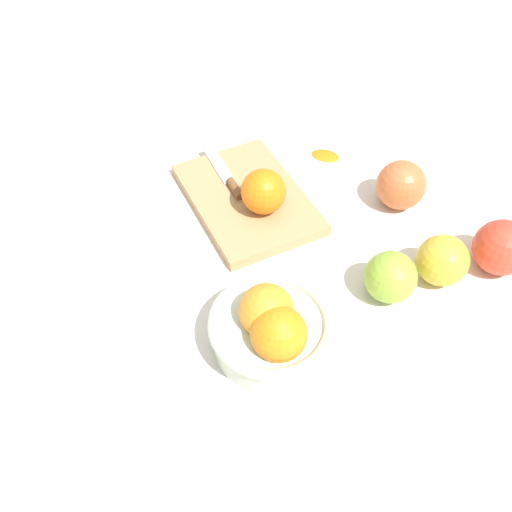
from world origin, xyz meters
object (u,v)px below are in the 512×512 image
object	(u,v)px
cutting_board	(247,199)
apple_front_left_3	(390,277)
bowl	(272,328)
apple_front_left_2	(502,247)
apple_front_center	(401,185)
orange_on_board	(263,192)
apple_front_left	(442,260)
knife	(228,178)

from	to	relation	value
cutting_board	apple_front_left_3	distance (m)	0.28
bowl	apple_front_left_3	world-z (taller)	bowl
bowl	apple_front_left_2	world-z (taller)	bowl
cutting_board	apple_front_center	distance (m)	0.25
apple_front_left_3	bowl	bearing A→B (deg)	83.01
apple_front_left_2	apple_front_left_3	world-z (taller)	apple_front_left_2
apple_front_left_2	apple_front_center	world-z (taller)	apple_front_left_2
orange_on_board	apple_front_left	distance (m)	0.29
orange_on_board	apple_front_left_3	size ratio (longest dim) A/B	0.96
apple_front_left_2	apple_front_left_3	distance (m)	0.18
orange_on_board	apple_front_left	bearing A→B (deg)	-150.89
knife	apple_front_left	world-z (taller)	apple_front_left
bowl	apple_front_center	distance (m)	0.35
knife	apple_front_left_2	size ratio (longest dim) A/B	1.88
bowl	apple_front_left_3	distance (m)	0.19
cutting_board	apple_front_left	world-z (taller)	apple_front_left
cutting_board	apple_front_left_3	size ratio (longest dim) A/B	3.38
knife	apple_front_left	bearing A→B (deg)	-156.39
apple_front_left	apple_front_center	world-z (taller)	apple_front_center
bowl	apple_front_left_2	bearing A→B (deg)	-102.02
knife	apple_front_center	xyz separation A→B (m)	(-0.19, -0.21, 0.02)
cutting_board	orange_on_board	xyz separation A→B (m)	(-0.04, -0.00, 0.05)
apple_front_center	apple_front_left_3	world-z (taller)	apple_front_center
cutting_board	apple_front_center	xyz separation A→B (m)	(-0.14, -0.21, 0.03)
apple_front_left_3	apple_front_left	bearing A→B (deg)	-103.51
apple_front_left_3	cutting_board	bearing A→B (deg)	12.37
bowl	cutting_board	size ratio (longest dim) A/B	0.65
cutting_board	apple_front_left	size ratio (longest dim) A/B	3.35
knife	orange_on_board	bearing A→B (deg)	-173.72
cutting_board	apple_front_left_3	bearing A→B (deg)	-167.63
knife	apple_front_center	distance (m)	0.29
bowl	apple_front_left	distance (m)	0.27
cutting_board	apple_front_left_2	xyz separation A→B (m)	(-0.32, -0.23, 0.03)
bowl	knife	size ratio (longest dim) A/B	1.06
bowl	apple_front_center	bearing A→B (deg)	-72.35
cutting_board	orange_on_board	world-z (taller)	orange_on_board
orange_on_board	apple_front_left_2	bearing A→B (deg)	-141.35
apple_front_left	apple_front_left_2	size ratio (longest dim) A/B	0.91
cutting_board	knife	world-z (taller)	knife
apple_front_left_2	bowl	bearing A→B (deg)	77.98
apple_front_left	apple_front_center	bearing A→B (deg)	-23.26
cutting_board	apple_front_center	world-z (taller)	apple_front_center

